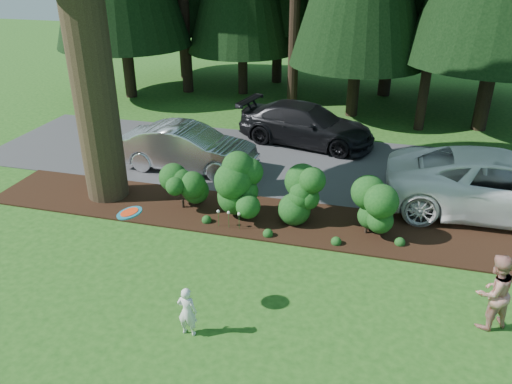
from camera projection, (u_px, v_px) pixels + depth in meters
ground at (210, 280)px, 11.75m from camera, size 80.00×80.00×0.00m
mulch_bed at (248, 215)px, 14.56m from camera, size 16.00×2.50×0.05m
driveway at (279, 162)px, 18.25m from camera, size 22.00×6.00×0.03m
shrub_row at (273, 196)px, 13.94m from camera, size 6.53×1.60×1.61m
lily_cluster at (229, 213)px, 13.68m from camera, size 0.69×0.09×0.57m
car_silver_wagon at (188, 148)px, 17.29m from camera, size 4.83×1.86×1.57m
car_white_suv at (503, 185)px, 14.30m from camera, size 6.57×3.12×1.81m
car_dark_suv at (306, 124)px, 19.61m from camera, size 5.72×3.23×1.56m
child at (187, 311)px, 9.89m from camera, size 0.41×0.28×1.12m
adult at (494, 292)px, 9.99m from camera, size 1.04×0.98×1.69m
frisbee at (129, 213)px, 9.72m from camera, size 0.51×0.51×0.15m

